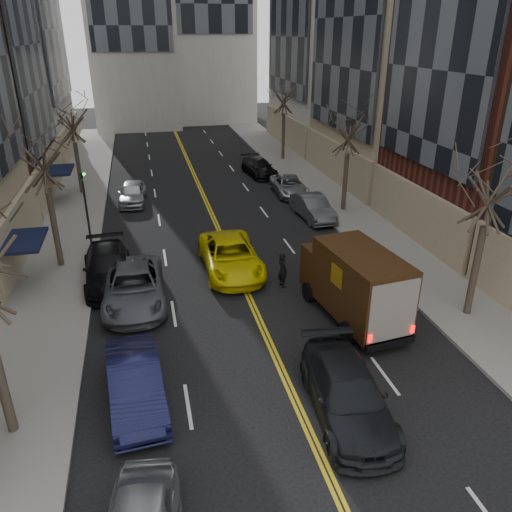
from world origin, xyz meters
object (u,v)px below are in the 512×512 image
Objects in this scene: ups_truck at (354,284)px; pedestrian at (283,270)px; observer_sedan at (347,393)px; taxi at (231,256)px.

pedestrian is (-2.09, 3.44, -0.78)m from ups_truck.
ups_truck is 6.03m from observer_sedan.
ups_truck is 1.04× the size of taxi.
taxi is 3.45× the size of pedestrian.
ups_truck is at bearing 70.74° from observer_sedan.
pedestrian reaches higher than observer_sedan.
taxi is at bearing 104.01° from observer_sedan.
taxi is (-4.18, 5.64, -0.81)m from ups_truck.
ups_truck reaches higher than taxi.
ups_truck reaches higher than pedestrian.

